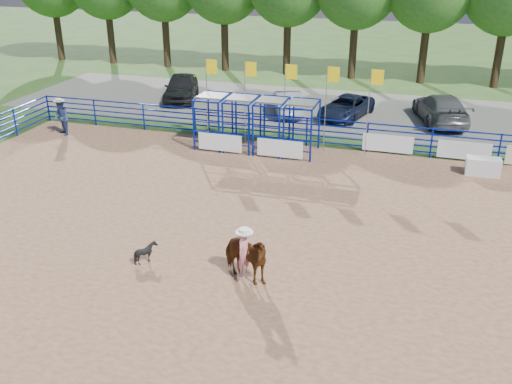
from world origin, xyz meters
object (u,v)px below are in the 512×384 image
at_px(horse_and_rider, 245,254).
at_px(spectator_cowboy, 61,117).
at_px(car_c, 346,107).
at_px(car_d, 441,108).
at_px(announcer_table, 483,166).
at_px(calf, 146,252).
at_px(car_b, 287,102).
at_px(car_a, 181,87).

bearing_deg(horse_and_rider, spectator_cowboy, 141.82).
distance_m(car_c, car_d, 5.29).
distance_m(spectator_cowboy, car_d, 20.85).
distance_m(announcer_table, calf, 15.45).
distance_m(car_b, car_c, 3.49).
xyz_separation_m(calf, car_a, (-7.10, 19.12, 0.45)).
distance_m(announcer_table, spectator_cowboy, 21.02).
bearing_deg(car_c, announcer_table, -29.94).
distance_m(car_b, car_d, 8.77).
bearing_deg(car_a, car_d, -17.53).
xyz_separation_m(announcer_table, car_c, (-7.11, 7.14, 0.22)).
xyz_separation_m(car_a, car_b, (7.30, -1.05, -0.13)).
height_order(calf, car_a, car_a).
bearing_deg(car_b, announcer_table, 126.53).
relative_size(car_b, car_c, 0.93).
relative_size(announcer_table, car_b, 0.35).
bearing_deg(calf, car_b, -7.40).
height_order(announcer_table, horse_and_rider, horse_and_rider).
height_order(announcer_table, spectator_cowboy, spectator_cowboy).
xyz_separation_m(calf, car_c, (3.69, 18.19, 0.26)).
relative_size(announcer_table, car_d, 0.27).
relative_size(horse_and_rider, car_b, 0.60).
xyz_separation_m(calf, car_b, (0.20, 18.07, 0.32)).
bearing_deg(spectator_cowboy, car_d, 23.31).
bearing_deg(announcer_table, car_d, 103.42).
relative_size(announcer_table, car_a, 0.30).
relative_size(car_a, car_d, 0.88).
bearing_deg(spectator_cowboy, car_a, 70.03).
xyz_separation_m(announcer_table, spectator_cowboy, (-21.00, -0.47, 0.58)).
height_order(calf, car_d, car_d).
xyz_separation_m(announcer_table, car_d, (-1.86, 7.78, 0.39)).
relative_size(car_a, car_b, 1.15).
bearing_deg(spectator_cowboy, announcer_table, 1.28).
distance_m(announcer_table, horse_and_rider, 13.40).
height_order(car_b, car_d, car_d).
height_order(announcer_table, car_b, car_b).
height_order(spectator_cowboy, car_b, spectator_cowboy).
distance_m(spectator_cowboy, car_c, 15.85).
relative_size(horse_and_rider, car_a, 0.52).
height_order(horse_and_rider, car_b, horse_and_rider).
relative_size(spectator_cowboy, car_d, 0.36).
height_order(announcer_table, calf, announcer_table).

